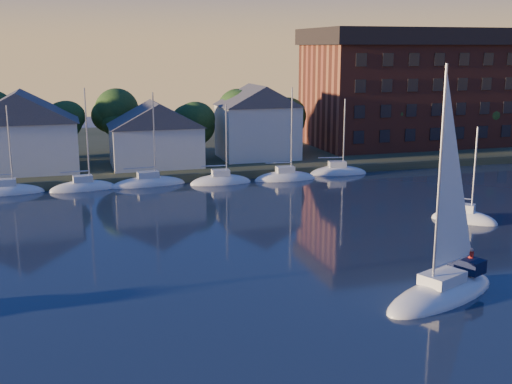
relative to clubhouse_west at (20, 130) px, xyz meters
name	(u,v)px	position (x,y,z in m)	size (l,w,h in m)	color
shoreline_land	(179,150)	(22.00, 17.00, -5.93)	(160.00, 50.00, 2.00)	#343C23
wooden_dock	(212,178)	(22.00, -6.00, -5.93)	(120.00, 3.00, 1.00)	brown
clubhouse_west	(20,130)	(0.00, 0.00, 0.00)	(13.65, 9.45, 9.64)	silver
clubhouse_centre	(155,133)	(16.00, -1.00, -0.80)	(11.55, 8.40, 8.08)	silver
clubhouse_east	(257,121)	(30.00, 1.00, 0.07)	(10.50, 8.40, 9.80)	silver
condo_block	(409,87)	(56.00, 6.95, 3.86)	(31.00, 17.00, 17.40)	brown
tree_line	(207,111)	(24.00, 5.00, 1.24)	(93.40, 5.40, 8.90)	#3B2B1B
moored_fleet	(114,188)	(10.00, -9.00, -5.83)	(63.50, 2.40, 12.05)	silver
hero_sailboat	(443,287)	(27.76, -47.77, -5.29)	(10.80, 7.22, 15.83)	silver
drifting_sailboat_right	(464,220)	(39.80, -32.39, -5.83)	(5.64, 5.67, 9.86)	silver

